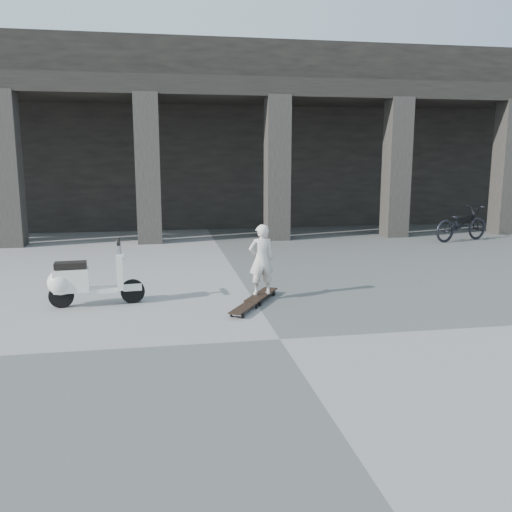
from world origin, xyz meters
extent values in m
plane|color=#535351|center=(0.00, 0.00, 0.00)|extent=(90.00, 90.00, 0.00)
cube|color=black|center=(0.00, 14.00, 3.00)|extent=(28.00, 6.00, 6.00)
cube|color=black|center=(0.00, 9.60, 4.20)|extent=(28.00, 2.80, 0.50)
cube|color=#2D2B25|center=(-5.36, 8.50, 2.00)|extent=(0.65, 0.65, 4.00)
cube|color=#2D2B25|center=(-1.79, 8.50, 2.00)|extent=(0.65, 0.65, 4.00)
cube|color=#2D2B25|center=(1.79, 8.50, 2.00)|extent=(0.65, 0.65, 4.00)
cube|color=#2D2B25|center=(5.36, 8.50, 2.00)|extent=(0.65, 0.65, 4.00)
cube|color=#2D2B25|center=(8.93, 8.50, 2.00)|extent=(0.65, 0.65, 4.00)
cube|color=black|center=(0.12, 1.97, 0.09)|extent=(0.71, 0.98, 0.02)
cube|color=#B2B2B7|center=(0.30, 2.28, 0.05)|extent=(0.21, 0.15, 0.03)
cube|color=#B2B2B7|center=(-0.06, 1.67, 0.05)|extent=(0.21, 0.15, 0.03)
cylinder|color=black|center=(0.21, 2.33, 0.04)|extent=(0.06, 0.08, 0.07)
cylinder|color=black|center=(0.39, 2.22, 0.04)|extent=(0.06, 0.08, 0.07)
cylinder|color=black|center=(-0.15, 1.73, 0.04)|extent=(0.06, 0.08, 0.07)
cylinder|color=black|center=(0.03, 1.62, 0.04)|extent=(0.06, 0.08, 0.07)
cube|color=black|center=(-0.27, 1.29, 0.08)|extent=(0.59, 0.79, 0.02)
cube|color=#B2B2B7|center=(-0.12, 1.53, 0.04)|extent=(0.18, 0.14, 0.03)
cube|color=#B2B2B7|center=(-0.41, 1.05, 0.04)|extent=(0.18, 0.14, 0.03)
cylinder|color=black|center=(-0.20, 1.58, 0.03)|extent=(0.06, 0.08, 0.07)
cylinder|color=black|center=(-0.04, 1.48, 0.03)|extent=(0.06, 0.08, 0.07)
cylinder|color=black|center=(-0.49, 1.10, 0.03)|extent=(0.06, 0.08, 0.07)
cylinder|color=black|center=(-0.33, 1.01, 0.03)|extent=(0.06, 0.08, 0.07)
imported|color=silver|center=(0.12, 1.97, 0.68)|extent=(0.46, 0.33, 1.16)
cylinder|color=black|center=(-1.96, 2.16, 0.19)|extent=(0.39, 0.13, 0.38)
cylinder|color=black|center=(-3.05, 2.07, 0.19)|extent=(0.39, 0.13, 0.38)
cube|color=silver|center=(-2.48, 2.12, 0.25)|extent=(0.59, 0.30, 0.07)
cube|color=silver|center=(-2.89, 2.09, 0.43)|extent=(0.55, 0.35, 0.36)
sphere|color=silver|center=(-3.05, 2.07, 0.40)|extent=(0.40, 0.40, 0.40)
cube|color=black|center=(-2.89, 2.09, 0.67)|extent=(0.50, 0.29, 0.10)
cube|color=silver|center=(-2.15, 2.15, 0.53)|extent=(0.12, 0.33, 0.56)
cube|color=silver|center=(-1.96, 2.16, 0.27)|extent=(0.30, 0.16, 0.12)
cylinder|color=#B2B2B7|center=(-2.15, 2.15, 0.88)|extent=(0.09, 0.09, 0.29)
cylinder|color=black|center=(-2.15, 2.15, 1.01)|extent=(0.10, 0.48, 0.06)
sphere|color=white|center=(-2.10, 2.15, 0.77)|extent=(0.12, 0.12, 0.12)
imported|color=black|center=(6.82, 7.30, 0.49)|extent=(1.97, 1.16, 0.98)
camera|label=1|loc=(-1.47, -6.56, 2.33)|focal=38.00mm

